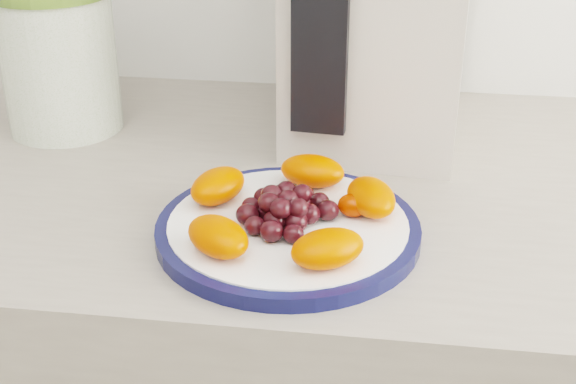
# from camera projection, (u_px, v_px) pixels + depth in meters

# --- Properties ---
(plate_rim) EXTENTS (0.26, 0.26, 0.01)m
(plate_rim) POSITION_uv_depth(u_px,v_px,m) (288.00, 230.00, 0.79)
(plate_rim) COLOR #0E133E
(plate_rim) RESTS_ON counter
(plate_face) EXTENTS (0.24, 0.24, 0.02)m
(plate_face) POSITION_uv_depth(u_px,v_px,m) (288.00, 229.00, 0.79)
(plate_face) COLOR white
(plate_face) RESTS_ON counter
(canister) EXTENTS (0.18, 0.18, 0.17)m
(canister) POSITION_uv_depth(u_px,v_px,m) (59.00, 63.00, 1.01)
(canister) COLOR #426114
(canister) RESTS_ON counter
(appliance_panel) EXTENTS (0.06, 0.03, 0.26)m
(appliance_panel) POSITION_uv_depth(u_px,v_px,m) (321.00, 15.00, 0.85)
(appliance_panel) COLOR black
(appliance_panel) RESTS_ON appliance_body
(fruit_plate) EXTENTS (0.23, 0.22, 0.03)m
(fruit_plate) POSITION_uv_depth(u_px,v_px,m) (292.00, 206.00, 0.78)
(fruit_plate) COLOR #E53500
(fruit_plate) RESTS_ON plate_face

